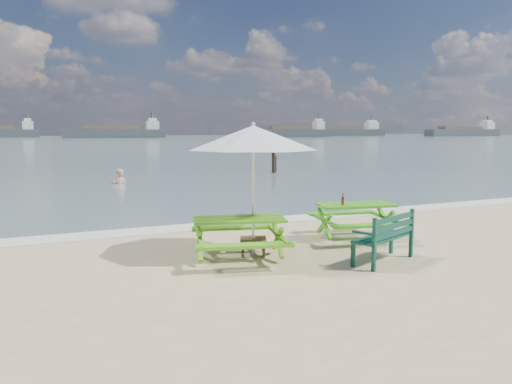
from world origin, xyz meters
name	(u,v)px	position (x,y,z in m)	size (l,w,h in m)	color
sea	(62,142)	(0.00, 85.00, 0.00)	(300.00, 300.00, 0.00)	slate
foam_strip	(245,222)	(0.00, 4.60, 0.01)	(22.00, 0.90, 0.01)	silver
picnic_table_left	(239,240)	(-1.52, 1.30, 0.38)	(2.05, 2.18, 0.78)	#52A018
picnic_table_right	(355,222)	(1.45, 1.90, 0.37)	(1.95, 2.09, 0.77)	#3D9D17
park_bench	(383,247)	(0.80, 0.14, 0.27)	(1.49, 0.96, 0.87)	#0E3A2C
side_table	(253,246)	(-1.13, 1.56, 0.17)	(0.65, 0.65, 0.32)	brown
patio_umbrella	(253,138)	(-1.13, 1.56, 2.22)	(3.25, 3.25, 2.44)	silver
beer_bottle	(343,201)	(1.07, 1.84, 0.86)	(0.06, 0.06, 0.25)	#8C4114
swimmer	(120,190)	(-1.44, 15.22, -0.28)	(0.74, 0.54, 1.87)	tan
mooring_pilings	(274,165)	(7.11, 17.30, 0.42)	(0.57, 0.77, 1.33)	black
cargo_ships	(268,133)	(56.49, 121.06, 1.18)	(154.35, 36.90, 4.40)	#394043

